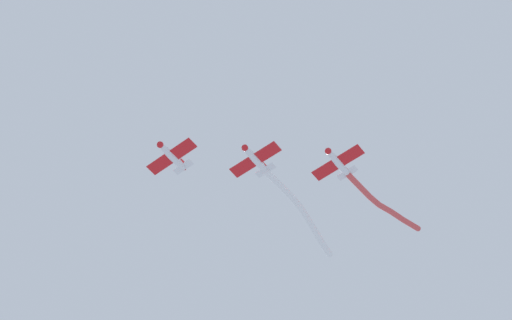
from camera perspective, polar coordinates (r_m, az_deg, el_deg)
airplane_lead at (r=96.95m, az=-6.71°, el=0.30°), size 7.74×5.82×1.92m
airplane_left_wing at (r=96.87m, az=-0.05°, el=0.06°), size 7.75×5.84×1.92m
smoke_trail_left_wing at (r=103.41m, az=3.68°, el=-4.27°), size 5.42×18.70×2.28m
airplane_right_wing at (r=98.09m, az=6.54°, el=-0.19°), size 7.74×5.82×1.92m
smoke_trail_right_wing at (r=104.57m, az=10.00°, el=-3.49°), size 1.97×16.61×3.00m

